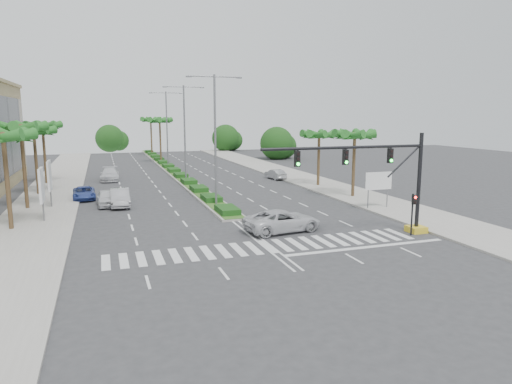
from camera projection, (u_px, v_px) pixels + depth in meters
ground at (268, 247)px, 29.55m from camera, size 160.00×160.00×0.00m
footpath_right at (331, 188)px, 53.02m from camera, size 6.00×120.00×0.15m
footpath_left at (46, 204)px, 43.41m from camera, size 6.00×120.00×0.15m
median at (169, 169)px, 71.55m from camera, size 2.20×75.00×0.20m
median_grass at (169, 168)px, 71.53m from camera, size 1.80×75.00×0.04m
signal_gantry at (392, 187)px, 31.90m from camera, size 12.60×1.20×7.20m
pedestrian_signal at (413, 207)px, 31.92m from camera, size 0.28×0.36×3.00m
direction_sign at (378, 182)px, 40.87m from camera, size 2.70×0.11×3.40m
billboard_near at (41, 186)px, 35.68m from camera, size 0.18×2.10×4.35m
billboard_far at (49, 176)px, 41.28m from camera, size 0.18×2.10×4.35m
palm_left_near at (3, 140)px, 32.55m from camera, size 4.57×4.68×7.55m
palm_left_mid at (21, 131)px, 39.96m from camera, size 4.57×4.68×7.95m
palm_left_far at (34, 134)px, 47.53m from camera, size 4.57×4.68×7.35m
palm_left_end at (43, 128)px, 54.93m from camera, size 4.57×4.68×7.75m
palm_right_near at (355, 137)px, 46.17m from camera, size 4.57×4.68×7.05m
palm_right_far at (319, 136)px, 53.69m from camera, size 4.57×4.68×6.75m
palm_median_a at (160, 122)px, 79.71m from camera, size 4.57×4.68×8.05m
palm_median_b at (151, 121)px, 93.72m from camera, size 4.57×4.68×8.05m
streetlight_near at (215, 133)px, 41.48m from camera, size 5.10×0.25×12.00m
streetlight_mid at (185, 128)px, 56.42m from camera, size 5.10×0.25×12.00m
streetlight_far at (167, 125)px, 71.37m from camera, size 5.10×0.25×12.00m
car_parked_a at (107, 198)px, 42.66m from camera, size 1.97×4.45×1.49m
car_parked_b at (120, 198)px, 42.50m from camera, size 1.71×4.90×1.61m
car_parked_c at (84, 193)px, 46.03m from camera, size 2.32×4.68×1.28m
car_parked_d at (110, 174)px, 59.19m from camera, size 2.51×5.68×1.62m
car_crossing at (283, 221)px, 33.31m from camera, size 6.08×3.42×1.60m
car_right at (275, 174)px, 60.48m from camera, size 1.86×4.11×1.31m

